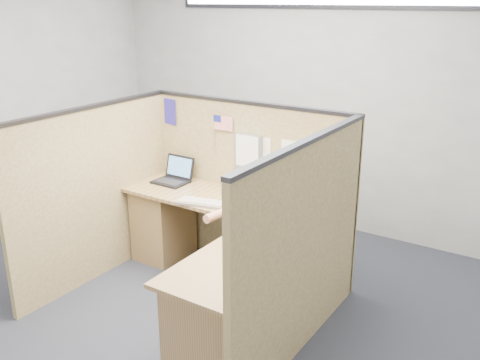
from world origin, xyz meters
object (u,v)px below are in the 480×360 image
Objects in this scene: keyboard at (205,203)px; laptop at (174,176)px; l_desk at (220,258)px; mouse at (230,208)px.

laptop is at bearing 137.36° from keyboard.
l_desk is 1.09m from laptop.
mouse is (0.25, 0.01, 0.01)m from keyboard.
mouse is (-0.04, 0.20, 0.36)m from l_desk.
l_desk is at bearing -30.13° from laptop.
l_desk is 0.41m from mouse.
keyboard is (-0.29, 0.19, 0.35)m from l_desk.
keyboard is at bearing -28.52° from laptop.
keyboard is at bearing 146.55° from l_desk.
keyboard is 4.59× the size of mouse.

